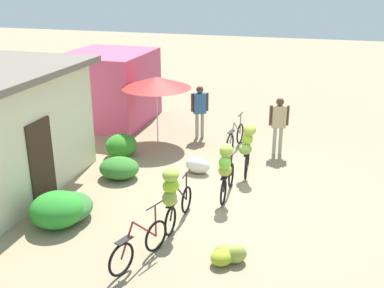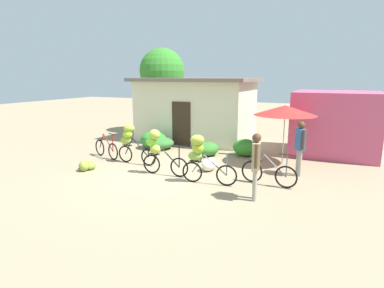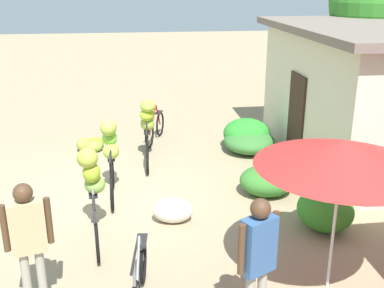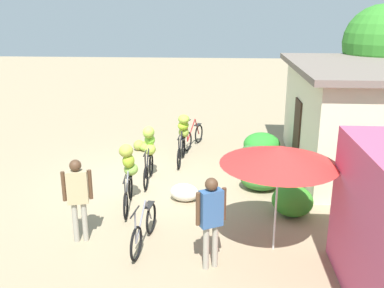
% 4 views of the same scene
% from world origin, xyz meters
% --- Properties ---
extents(ground_plane, '(60.00, 60.00, 0.00)m').
position_xyz_m(ground_plane, '(0.00, 0.00, 0.00)').
color(ground_plane, gray).
extents(building_low, '(5.74, 3.65, 3.03)m').
position_xyz_m(building_low, '(-1.50, 5.85, 1.53)').
color(building_low, beige).
rests_on(building_low, ground).
extents(tree_behind_building, '(2.48, 2.48, 4.64)m').
position_xyz_m(tree_behind_building, '(-4.19, 7.26, 3.36)').
color(tree_behind_building, brown).
rests_on(tree_behind_building, ground).
extents(hedge_bush_front_left, '(1.13, 1.15, 0.74)m').
position_xyz_m(hedge_bush_front_left, '(-2.42, 3.36, 0.37)').
color(hedge_bush_front_left, '#2B8B2A').
rests_on(hedge_bush_front_left, ground).
extents(hedge_bush_front_right, '(1.31, 1.22, 0.52)m').
position_xyz_m(hedge_bush_front_right, '(-2.14, 3.35, 0.26)').
color(hedge_bush_front_right, '#367132').
rests_on(hedge_bush_front_right, ground).
extents(hedge_bush_mid, '(0.96, 1.07, 0.55)m').
position_xyz_m(hedge_bush_mid, '(0.22, 3.12, 0.27)').
color(hedge_bush_mid, '#34752B').
rests_on(hedge_bush_mid, ground).
extents(hedge_bush_by_door, '(1.00, 0.93, 0.68)m').
position_xyz_m(hedge_bush_by_door, '(1.64, 3.70, 0.34)').
color(hedge_bush_by_door, '#328124').
rests_on(hedge_bush_by_door, ground).
extents(market_umbrella, '(2.18, 2.18, 2.12)m').
position_xyz_m(market_umbrella, '(3.18, 3.12, 1.94)').
color(market_umbrella, beige).
rests_on(market_umbrella, ground).
extents(bicycle_leftmost, '(1.54, 0.59, 1.01)m').
position_xyz_m(bicycle_leftmost, '(-3.20, 1.14, 0.36)').
color(bicycle_leftmost, black).
rests_on(bicycle_leftmost, ground).
extents(bicycle_near_pile, '(1.64, 0.44, 1.41)m').
position_xyz_m(bicycle_near_pile, '(-1.89, 0.91, 0.86)').
color(bicycle_near_pile, black).
rests_on(bicycle_near_pile, ground).
extents(bicycle_center_loaded, '(1.63, 0.36, 1.46)m').
position_xyz_m(bicycle_center_loaded, '(-0.27, 0.13, 0.85)').
color(bicycle_center_loaded, black).
rests_on(bicycle_center_loaded, ground).
extents(bicycle_by_shop, '(1.67, 0.47, 1.46)m').
position_xyz_m(bicycle_by_shop, '(1.33, -0.10, 0.87)').
color(bicycle_by_shop, black).
rests_on(bicycle_by_shop, ground).
extents(bicycle_rightmost, '(1.67, 0.26, 0.99)m').
position_xyz_m(bicycle_rightmost, '(3.20, 0.58, 0.36)').
color(bicycle_rightmost, black).
rests_on(bicycle_rightmost, ground).
extents(banana_pile_on_ground, '(0.75, 0.80, 0.35)m').
position_xyz_m(banana_pile_on_ground, '(-2.72, -0.47, 0.15)').
color(banana_pile_on_ground, '#7FAB38').
rests_on(banana_pile_on_ground, ground).
extents(produce_sack, '(0.53, 0.75, 0.44)m').
position_xyz_m(produce_sack, '(1.10, 1.20, 0.22)').
color(produce_sack, silver).
rests_on(produce_sack, ground).
extents(person_vendor, '(0.36, 0.52, 1.75)m').
position_xyz_m(person_vendor, '(3.88, 1.90, 1.08)').
color(person_vendor, gray).
rests_on(person_vendor, ground).
extents(person_bystander, '(0.30, 0.56, 1.74)m').
position_xyz_m(person_bystander, '(3.12, -0.72, 1.07)').
color(person_bystander, gray).
rests_on(person_bystander, ground).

